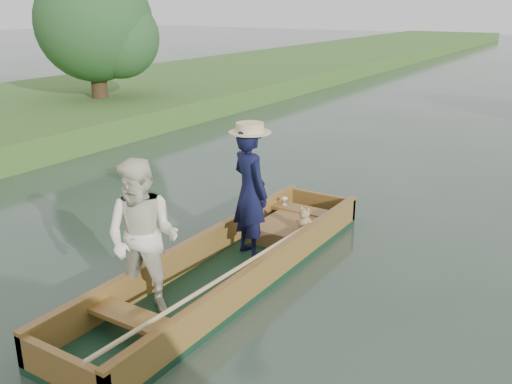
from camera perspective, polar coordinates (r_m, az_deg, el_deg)
The scene contains 2 objects.
ground at distance 6.92m, azimuth -2.69°, elevation -8.82°, with size 120.00×120.00×0.00m, color #283D30.
punt at distance 6.60m, azimuth -4.41°, elevation -4.66°, with size 1.29×5.07×1.78m.
Camera 1 is at (3.56, -5.02, 3.17)m, focal length 40.00 mm.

